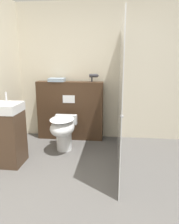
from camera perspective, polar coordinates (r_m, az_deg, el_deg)
The scene contains 8 objects.
ground_plane at distance 2.49m, azimuth -6.26°, elevation -23.86°, with size 12.00×12.00×0.00m, color #565451.
wall_back at distance 4.16m, azimuth 0.11°, elevation 10.28°, with size 8.00×0.06×2.50m.
partition_panel at distance 4.14m, azimuth -5.06°, elevation 0.36°, with size 1.23×0.22×1.10m.
shower_glass at distance 3.14m, azimuth 7.96°, elevation 4.19°, with size 0.04×2.01×1.99m.
toilet at distance 3.63m, azimuth -6.91°, elevation -4.61°, with size 0.39×0.61×0.58m.
sink_vanity at distance 3.37m, azimuth -21.02°, elevation -5.39°, with size 0.47×0.41×1.05m.
hair_drier at distance 3.99m, azimuth 1.13°, elevation 9.37°, with size 0.18×0.06×0.14m.
folded_towel at distance 4.08m, azimuth -8.54°, elevation 8.31°, with size 0.29×0.20×0.06m.
Camera 1 is at (0.47, -1.91, 1.52)m, focal length 35.00 mm.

